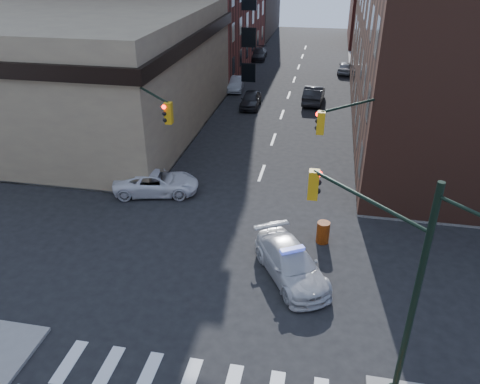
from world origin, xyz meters
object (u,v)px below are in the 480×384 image
at_px(parked_car_wfar, 236,84).
at_px(barrel_bank, 169,189).
at_px(pickup, 156,182).
at_px(barrel_road, 323,232).
at_px(parked_car_enear, 314,94).
at_px(pedestrian_a, 106,169).
at_px(pedestrian_b, 68,158).
at_px(barricade_nw_a, 131,177).
at_px(police_car, 291,263).
at_px(parked_car_wnear, 251,99).

height_order(parked_car_wfar, barrel_bank, parked_car_wfar).
bearing_deg(pickup, barrel_road, -121.38).
distance_m(parked_car_enear, pedestrian_a, 22.72).
height_order(pickup, parked_car_wfar, pickup).
distance_m(pedestrian_b, barrel_bank, 7.63).
xyz_separation_m(parked_car_enear, barricade_nw_a, (-10.18, -19.24, -0.23)).
height_order(parked_car_enear, pedestrian_b, pedestrian_b).
bearing_deg(pedestrian_b, police_car, -31.58).
bearing_deg(pedestrian_a, police_car, 14.86).
distance_m(parked_car_enear, barrel_bank, 21.44).
bearing_deg(parked_car_wnear, police_car, -77.65).
height_order(pickup, barrel_bank, pickup).
bearing_deg(parked_car_wfar, pedestrian_a, -104.71).
bearing_deg(barrel_road, pedestrian_a, 164.19).
bearing_deg(pickup, parked_car_wnear, -21.36).
distance_m(barrel_road, barricade_nw_a, 12.55).
relative_size(parked_car_wnear, pedestrian_b, 2.21).
bearing_deg(parked_car_wnear, pickup, -100.46).
xyz_separation_m(pedestrian_b, barricade_nw_a, (4.64, -0.89, -0.51)).
xyz_separation_m(pedestrian_b, barrel_road, (16.51, -4.94, -0.52)).
relative_size(parked_car_wnear, parked_car_wfar, 1.02).
xyz_separation_m(pedestrian_b, barrel_bank, (7.40, -1.76, -0.63)).
bearing_deg(parked_car_enear, pedestrian_b, 54.21).
xyz_separation_m(police_car, parked_car_wnear, (-5.96, 23.98, -0.02)).
xyz_separation_m(pedestrian_a, pedestrian_b, (-3.21, 1.17, -0.02)).
relative_size(pedestrian_b, barricade_nw_a, 1.66).
xyz_separation_m(pickup, parked_car_wnear, (2.73, 17.48, 0.01)).
relative_size(parked_car_wfar, barrel_road, 3.57).
bearing_deg(parked_car_wnear, barricade_nw_a, -106.89).
bearing_deg(police_car, parked_car_wnear, 73.99).
xyz_separation_m(barrel_road, barricade_nw_a, (-11.88, 4.05, 0.00)).
distance_m(police_car, pickup, 10.84).
relative_size(pickup, barrel_bank, 5.52).
bearing_deg(barricade_nw_a, barrel_road, -27.00).
height_order(pedestrian_a, pedestrian_b, pedestrian_a).
xyz_separation_m(parked_car_wfar, pedestrian_b, (-6.82, -21.09, 0.42)).
relative_size(pickup, barricade_nw_a, 4.43).
height_order(barrel_road, barrel_bank, barrel_road).
bearing_deg(parked_car_enear, parked_car_wfar, -15.73).
bearing_deg(parked_car_wnear, barrel_bank, -97.55).
height_order(police_car, barricade_nw_a, police_car).
bearing_deg(pedestrian_a, pedestrian_b, -155.47).
distance_m(pickup, barrel_bank, 0.94).
bearing_deg(barrel_bank, police_car, -38.68).
bearing_deg(barricade_nw_a, pickup, -26.68).
distance_m(parked_car_enear, pedestrian_b, 23.59).
relative_size(police_car, pedestrian_b, 2.69).
bearing_deg(police_car, barrel_road, 36.91).
bearing_deg(barrel_road, police_car, -113.12).
height_order(barrel_road, barricade_nw_a, barrel_road).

